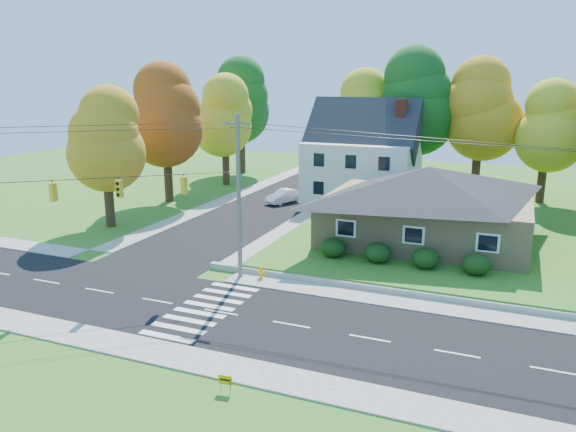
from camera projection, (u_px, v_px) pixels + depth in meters
name	position (u px, v px, depth m)	size (l,w,h in m)	color
ground	(221.00, 313.00, 29.50)	(120.00, 120.00, 0.00)	#3D7923
road_main	(221.00, 312.00, 29.49)	(90.00, 8.00, 0.02)	black
road_cross	(277.00, 201.00, 55.78)	(8.00, 44.00, 0.02)	black
sidewalk_north	(261.00, 281.00, 33.97)	(90.00, 2.00, 0.08)	#9C9A90
sidewalk_south	(166.00, 354.00, 25.00)	(90.00, 2.00, 0.08)	#9C9A90
lawn	(500.00, 233.00, 43.49)	(30.00, 30.00, 0.50)	#3D7923
ranch_house	(427.00, 203.00, 40.12)	(14.60, 10.60, 5.40)	tan
colonial_house	(363.00, 157.00, 53.51)	(10.40, 8.40, 9.60)	silver
hedge_row	(401.00, 255.00, 35.25)	(10.70, 1.70, 1.27)	#163A10
traffic_infrastructure	(228.00, 212.00, 29.52)	(38.10, 10.66, 10.00)	#666059
tree_lot_0	(360.00, 113.00, 58.74)	(6.72, 6.72, 12.51)	#3F2A19
tree_lot_1	(417.00, 102.00, 55.32)	(7.84, 7.84, 14.60)	#3F2A19
tree_lot_2	(481.00, 110.00, 54.16)	(7.28, 7.28, 13.56)	#3F2A19
tree_lot_3	(548.00, 126.00, 51.37)	(6.16, 6.16, 11.47)	#3F2A19
tree_west_0	(104.00, 140.00, 44.81)	(6.16, 6.16, 11.47)	#3F2A19
tree_west_1	(165.00, 115.00, 53.84)	(7.28, 7.28, 13.56)	#3F2A19
tree_west_2	(225.00, 116.00, 62.60)	(6.72, 6.72, 12.51)	#3F2A19
tree_west_3	(241.00, 101.00, 70.20)	(7.84, 7.84, 14.60)	#3F2A19
white_car	(284.00, 196.00, 54.88)	(1.40, 4.01, 1.32)	white
fire_hydrant	(261.00, 273.00, 34.30)	(0.47, 0.36, 0.82)	#EAB509
yard_sign	(225.00, 380.00, 21.96)	(0.57, 0.10, 0.72)	black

